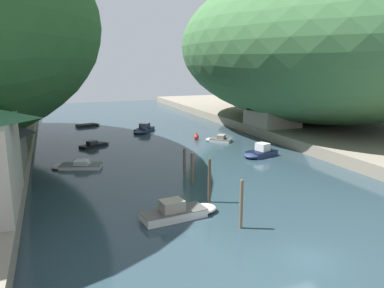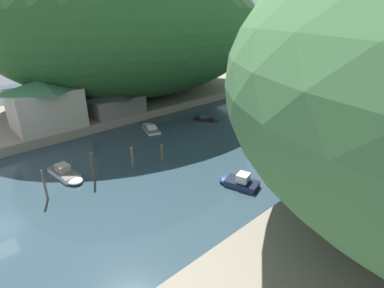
% 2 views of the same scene
% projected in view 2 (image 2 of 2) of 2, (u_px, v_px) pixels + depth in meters
% --- Properties ---
extents(water_surface, '(130.00, 130.00, 0.00)m').
position_uv_depth(water_surface, '(220.00, 141.00, 45.75)').
color(water_surface, '#283D47').
rests_on(water_surface, ground).
extents(left_bank, '(22.00, 120.00, 1.42)m').
position_uv_depth(left_bank, '(127.00, 101.00, 63.73)').
color(left_bank, gray).
rests_on(left_bank, ground).
extents(hillside_left, '(42.40, 59.36, 27.32)m').
position_uv_depth(hillside_left, '(139.00, 28.00, 61.57)').
color(hillside_left, '#285628').
rests_on(hillside_left, left_bank).
extents(waterfront_building, '(8.42, 10.45, 7.59)m').
position_uv_depth(waterfront_building, '(45.00, 103.00, 45.88)').
color(waterfront_building, '#B2A899').
rests_on(waterfront_building, left_bank).
extents(boathouse_shed, '(5.54, 9.88, 4.88)m').
position_uv_depth(boathouse_shed, '(116.00, 100.00, 52.64)').
color(boathouse_shed, slate).
rests_on(boathouse_shed, left_bank).
extents(right_bank_cottage, '(6.80, 7.93, 4.41)m').
position_uv_depth(right_bank_cottage, '(372.00, 152.00, 33.78)').
color(right_bank_cottage, gray).
rests_on(right_bank_cottage, right_bank).
extents(boat_white_cruiser, '(6.10, 2.49, 1.44)m').
position_uv_depth(boat_white_cruiser, '(66.00, 174.00, 35.71)').
color(boat_white_cruiser, silver).
rests_on(boat_white_cruiser, water_surface).
extents(boat_far_upstream, '(4.48, 2.67, 0.45)m').
position_uv_depth(boat_far_upstream, '(267.00, 103.00, 64.33)').
color(boat_far_upstream, black).
rests_on(boat_far_upstream, water_surface).
extents(boat_near_quay, '(4.95, 3.27, 1.61)m').
position_uv_depth(boat_near_quay, '(238.00, 181.00, 34.06)').
color(boat_near_quay, navy).
rests_on(boat_near_quay, water_surface).
extents(boat_red_skiff, '(4.56, 3.53, 0.88)m').
position_uv_depth(boat_red_skiff, '(207.00, 119.00, 54.24)').
color(boat_red_skiff, black).
rests_on(boat_red_skiff, water_surface).
extents(boat_yellow_tender, '(4.70, 5.39, 1.43)m').
position_uv_depth(boat_yellow_tender, '(274.00, 120.00, 53.36)').
color(boat_yellow_tender, navy).
rests_on(boat_yellow_tender, water_surface).
extents(boat_cabin_cruiser, '(5.80, 3.69, 0.86)m').
position_uv_depth(boat_cabin_cruiser, '(150.00, 128.00, 50.22)').
color(boat_cabin_cruiser, white).
rests_on(boat_cabin_cruiser, water_surface).
extents(boat_navy_launch, '(4.01, 3.86, 1.01)m').
position_uv_depth(boat_navy_launch, '(280.00, 155.00, 40.86)').
color(boat_navy_launch, silver).
rests_on(boat_navy_launch, water_surface).
extents(mooring_post_nearest, '(0.24, 0.24, 3.55)m').
position_uv_depth(mooring_post_nearest, '(45.00, 185.00, 30.95)').
color(mooring_post_nearest, brown).
rests_on(mooring_post_nearest, water_surface).
extents(mooring_post_second, '(0.25, 0.25, 3.73)m').
position_uv_depth(mooring_post_second, '(93.00, 167.00, 34.23)').
color(mooring_post_second, '#4C3D2D').
rests_on(mooring_post_second, water_surface).
extents(mooring_post_middle, '(0.31, 0.31, 3.06)m').
position_uv_depth(mooring_post_middle, '(132.00, 158.00, 37.14)').
color(mooring_post_middle, brown).
rests_on(mooring_post_middle, water_surface).
extents(mooring_post_fourth, '(0.31, 0.31, 2.51)m').
position_uv_depth(mooring_post_fourth, '(162.00, 152.00, 39.29)').
color(mooring_post_fourth, brown).
rests_on(mooring_post_fourth, water_surface).
extents(channel_buoy_near, '(0.76, 0.76, 1.14)m').
position_uv_depth(channel_buoy_near, '(274.00, 144.00, 43.91)').
color(channel_buoy_near, red).
rests_on(channel_buoy_near, water_surface).
extents(person_on_quay, '(0.25, 0.40, 1.69)m').
position_uv_depth(person_on_quay, '(108.00, 113.00, 50.59)').
color(person_on_quay, '#282D3D').
rests_on(person_on_quay, left_bank).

